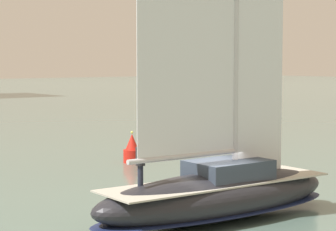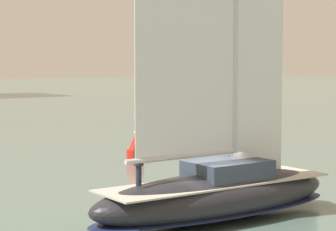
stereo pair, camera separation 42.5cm
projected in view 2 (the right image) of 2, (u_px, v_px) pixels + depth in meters
name	position (u px, v px, depth m)	size (l,w,h in m)	color
ground_plane	(216.00, 220.00, 24.71)	(400.00, 400.00, 0.00)	slate
sailboat_main	(217.00, 189.00, 24.62)	(11.01, 3.57, 14.94)	#232328
channel_buoy	(135.00, 150.00, 38.79)	(1.03, 1.03, 1.88)	red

